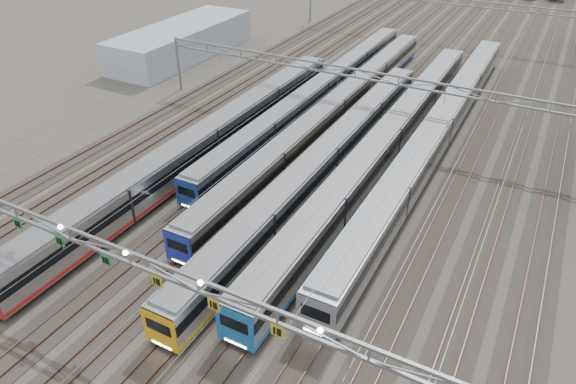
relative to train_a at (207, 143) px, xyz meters
The scene contains 12 objects.
ground 26.41m from the train_a, 64.68° to the right, with size 400.00×400.00×0.00m, color #47423A.
track_bed 77.05m from the train_a, 81.60° to the left, with size 54.00×260.00×5.42m.
train_a is the anchor object (origin of this frame).
train_b 21.05m from the train_a, 77.66° to the left, with size 2.76×60.73×3.59m.
train_c 18.02m from the train_a, 60.03° to the left, with size 2.82×64.98×3.67m.
train_d 13.80m from the train_a, 11.99° to the left, with size 2.92×54.93×3.80m.
train_e 20.69m from the train_a, 29.52° to the left, with size 3.08×64.50×4.02m.
train_f 27.40m from the train_a, 34.81° to the left, with size 3.09×68.38×4.03m.
gantry_near 26.83m from the train_a, 64.89° to the right, with size 56.36×0.61×8.08m.
gantry_mid 20.16m from the train_a, 55.25° to the left, with size 56.36×0.36×8.00m.
gantry_far 62.38m from the train_a, 79.59° to the left, with size 56.36×0.36×8.00m.
west_shed 39.75m from the train_a, 132.02° to the left, with size 10.00×30.00×5.32m, color #9DAEBB.
Camera 1 is at (21.57, -18.13, 29.30)m, focal length 32.00 mm.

